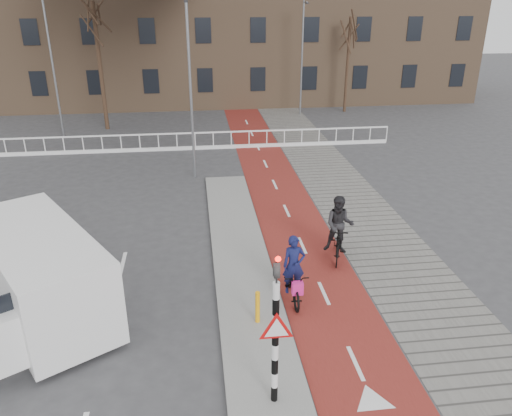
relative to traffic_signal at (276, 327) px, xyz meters
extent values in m
plane|color=#38383A|center=(0.60, 2.02, -1.99)|extent=(120.00, 120.00, 0.00)
cube|color=maroon|center=(2.10, 12.02, -1.98)|extent=(2.50, 60.00, 0.01)
cube|color=slate|center=(4.90, 12.02, -1.98)|extent=(3.00, 60.00, 0.01)
cube|color=gray|center=(-0.10, 6.02, -1.93)|extent=(1.80, 16.00, 0.12)
cylinder|color=black|center=(0.00, 0.02, -0.43)|extent=(0.14, 0.14, 2.88)
imported|color=black|center=(0.00, 0.02, 1.41)|extent=(0.13, 0.16, 0.80)
cylinder|color=#FF0C05|center=(0.00, -0.12, 1.59)|extent=(0.11, 0.02, 0.11)
cylinder|color=#F6A50D|center=(0.00, 2.76, -1.42)|extent=(0.12, 0.12, 0.90)
imported|color=black|center=(1.15, 3.87, -1.49)|extent=(0.67, 1.88, 0.98)
imported|color=#121745|center=(1.15, 3.87, -0.88)|extent=(0.63, 0.42, 1.71)
cube|color=#E11F85|center=(1.16, 3.32, -1.29)|extent=(0.30, 0.20, 0.37)
imported|color=black|center=(3.05, 6.03, -1.37)|extent=(1.16, 2.11, 1.22)
imported|color=#232326|center=(3.05, 6.03, -0.78)|extent=(1.11, 0.97, 1.92)
cube|color=white|center=(-5.59, 4.05, -0.71)|extent=(4.77, 5.89, 2.22)
cube|color=green|center=(-4.48, 4.05, -0.81)|extent=(1.85, 3.05, 0.55)
cube|color=black|center=(-5.59, 1.63, -0.31)|extent=(1.73, 1.08, 0.90)
cylinder|color=black|center=(-5.42, 1.95, -1.60)|extent=(0.64, 0.81, 0.78)
cylinder|color=black|center=(-3.81, 2.93, -1.60)|extent=(0.64, 0.81, 0.78)
cylinder|color=black|center=(-5.76, 6.15, -1.60)|extent=(0.64, 0.81, 0.78)
cube|color=silver|center=(-4.40, 19.02, -1.04)|extent=(28.00, 0.08, 0.08)
cube|color=silver|center=(-4.40, 19.02, -1.89)|extent=(28.00, 0.10, 0.20)
cube|color=#7F6047|center=(-2.40, 34.02, 4.01)|extent=(46.00, 10.00, 12.00)
cylinder|color=black|center=(-6.94, 24.35, 1.80)|extent=(0.25, 0.25, 7.58)
cylinder|color=black|center=(9.59, 27.45, 1.28)|extent=(0.21, 0.21, 6.53)
cylinder|color=slate|center=(-1.49, 14.50, 1.94)|extent=(0.12, 0.12, 7.86)
cylinder|color=slate|center=(-9.32, 22.88, 2.37)|extent=(0.12, 0.12, 8.72)
cylinder|color=slate|center=(6.17, 26.95, 1.79)|extent=(0.12, 0.12, 7.56)
camera|label=1|loc=(-1.38, -7.92, 6.02)|focal=35.00mm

